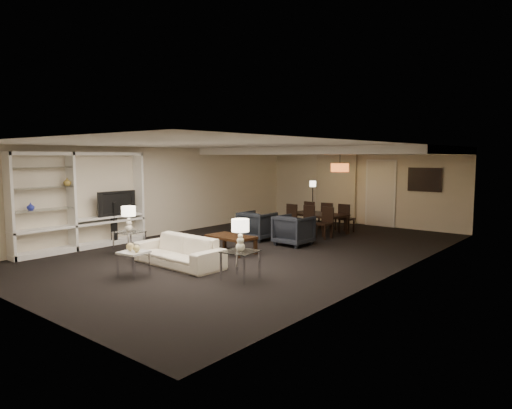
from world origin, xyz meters
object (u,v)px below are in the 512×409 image
object	(u,v)px
marble_table	(134,264)
armchair_right	(294,230)
television	(114,203)
chair_fm	(329,216)
table_lamp_right	(240,235)
chair_fr	(347,218)
chair_nr	(324,223)
sofa	(179,251)
vase_amber	(67,182)
side_table_left	(129,243)
dining_table	(318,223)
floor_lamp	(313,203)
side_table_right	(240,265)
table_lamp_left	(129,219)
floor_speaker	(114,224)
chair_fl	(312,215)
vase_blue	(31,206)
chair_nm	(306,221)
armchair_left	(257,226)
pendant_light	(340,168)
coffee_table	(231,244)
chair_nl	(288,219)

from	to	relation	value
marble_table	armchair_right	bearing A→B (deg)	82.23
television	chair_fm	world-z (taller)	television
table_lamp_right	chair_fr	bearing A→B (deg)	99.63
chair_fr	chair_nr	bearing A→B (deg)	91.28
chair_fr	sofa	bearing A→B (deg)	84.56
vase_amber	chair_fr	xyz separation A→B (m)	(3.78, 6.61, -1.22)
sofa	chair_fr	world-z (taller)	chair_fr
side_table_left	television	xyz separation A→B (m)	(-1.35, 0.53, 0.80)
armchair_right	marble_table	world-z (taller)	armchair_right
dining_table	floor_lamp	size ratio (longest dim) A/B	1.14
armchair_right	side_table_right	xyz separation A→B (m)	(1.10, -3.30, -0.12)
television	dining_table	distance (m)	5.74
dining_table	chair_fr	distance (m)	0.90
table_lamp_left	side_table_right	bearing A→B (deg)	0.00
table_lamp_left	floor_speaker	xyz separation A→B (m)	(-1.27, 0.44, -0.28)
side_table_right	table_lamp_right	world-z (taller)	table_lamp_right
chair_fl	vase_blue	bearing A→B (deg)	72.27
chair_nm	chair_nr	bearing A→B (deg)	2.39
sofa	floor_lamp	bearing A→B (deg)	99.92
floor_lamp	chair_fl	bearing A→B (deg)	-57.96
television	chair_fm	xyz separation A→B (m)	(3.15, 5.38, -0.63)
marble_table	chair_fr	xyz separation A→B (m)	(0.70, 7.01, 0.19)
side_table_left	chair_fr	xyz separation A→B (m)	(2.40, 5.91, 0.16)
table_lamp_right	television	xyz separation A→B (m)	(-4.75, 0.53, 0.24)
armchair_left	chair_fm	size ratio (longest dim) A/B	0.98
armchair_right	chair_fr	bearing A→B (deg)	-90.64
pendant_light	chair_fr	distance (m)	1.51
side_table_right	vase_blue	bearing A→B (deg)	-161.85
table_lamp_right	marble_table	world-z (taller)	table_lamp_right
chair_fr	side_table_right	bearing A→B (deg)	100.91
sofa	floor_speaker	bearing A→B (deg)	173.09
chair_nm	chair_fr	world-z (taller)	same
vase_amber	floor_lamp	xyz separation A→B (m)	(2.11, 7.36, -0.93)
side_table_left	chair_fr	world-z (taller)	chair_fr
vase_amber	coffee_table	bearing A→B (deg)	36.68
chair_nl	pendant_light	bearing A→B (deg)	50.44
armchair_right	vase_amber	bearing A→B (deg)	48.81
table_lamp_left	chair_nl	xyz separation A→B (m)	(1.20, 4.61, -0.39)
side_table_right	floor_speaker	distance (m)	4.70
floor_speaker	armchair_left	bearing A→B (deg)	34.03
armchair_left	floor_lamp	world-z (taller)	floor_lamp
chair_nr	chair_nm	bearing A→B (deg)	-172.82
vase_blue	floor_speaker	world-z (taller)	vase_blue
armchair_right	side_table_left	bearing A→B (deg)	56.60
pendant_light	chair_nl	size ratio (longest dim) A/B	0.61
chair_fm	chair_fr	xyz separation A→B (m)	(0.60, 0.00, 0.00)
vase_blue	chair_nl	size ratio (longest dim) A/B	0.20
chair_nl	chair_nm	bearing A→B (deg)	2.67
vase_amber	marble_table	bearing A→B (deg)	-7.44
television	table_lamp_left	bearing A→B (deg)	-111.40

